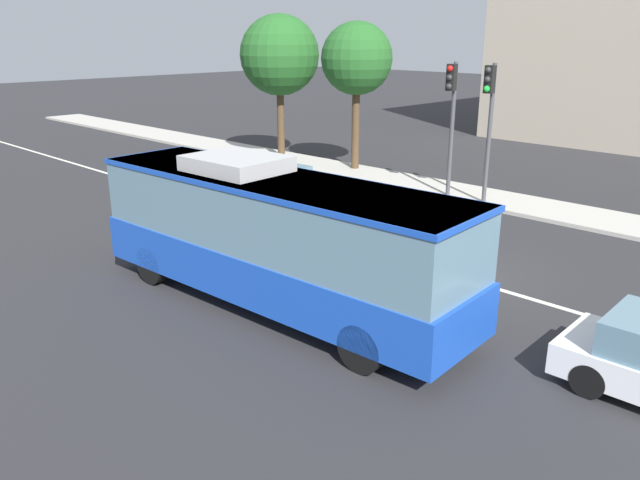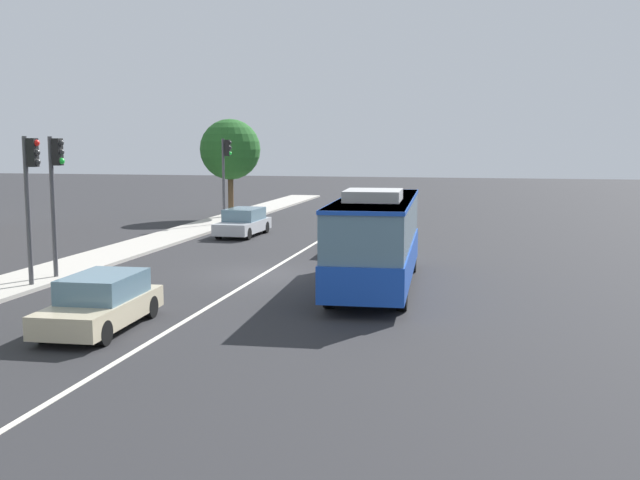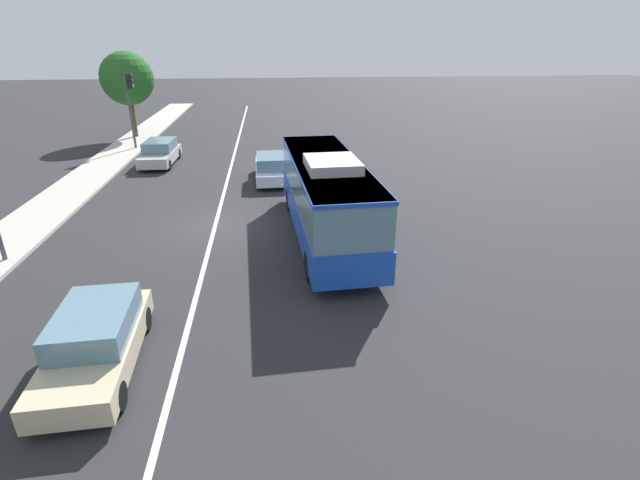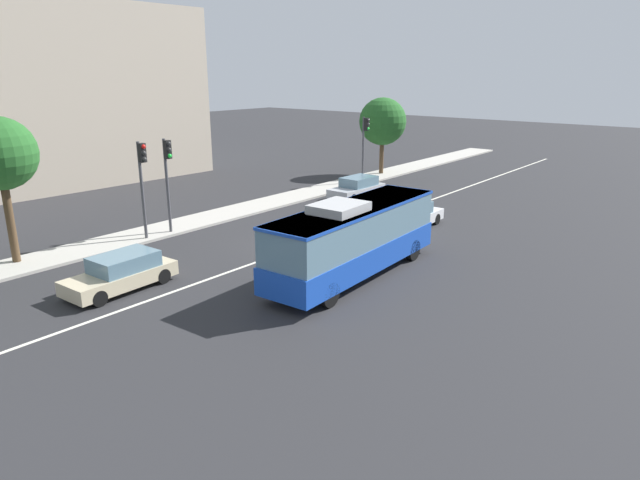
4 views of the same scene
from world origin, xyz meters
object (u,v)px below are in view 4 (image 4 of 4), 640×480
(sedan_silver, at_px, (357,188))
(traffic_light_near_corner, at_px, (365,139))
(transit_bus, at_px, (354,236))
(traffic_light_mid_block, at_px, (142,174))
(street_tree_kerbside_right, at_px, (383,122))
(sedan_white, at_px, (411,215))
(traffic_light_far_corner, at_px, (168,170))
(sedan_beige, at_px, (122,272))

(sedan_silver, relative_size, traffic_light_near_corner, 0.87)
(transit_bus, height_order, traffic_light_mid_block, traffic_light_mid_block)
(sedan_silver, distance_m, street_tree_kerbside_right, 10.17)
(traffic_light_near_corner, bearing_deg, sedan_white, -44.29)
(sedan_silver, bearing_deg, sedan_white, 58.52)
(transit_bus, bearing_deg, traffic_light_near_corner, 30.77)
(sedan_silver, height_order, sedan_white, same)
(sedan_silver, bearing_deg, traffic_light_far_corner, -8.51)
(sedan_white, distance_m, street_tree_kerbside_right, 17.38)
(sedan_beige, xyz_separation_m, traffic_light_near_corner, (24.55, 5.08, 2.84))
(sedan_silver, relative_size, street_tree_kerbside_right, 0.70)
(sedan_silver, xyz_separation_m, sedan_beige, (-20.14, -2.58, 0.00))
(transit_bus, relative_size, street_tree_kerbside_right, 1.56)
(traffic_light_mid_block, relative_size, street_tree_kerbside_right, 0.80)
(sedan_beige, height_order, traffic_light_far_corner, traffic_light_far_corner)
(transit_bus, relative_size, traffic_light_far_corner, 1.94)
(sedan_white, xyz_separation_m, street_tree_kerbside_right, (13.21, 10.65, 3.77))
(traffic_light_far_corner, bearing_deg, sedan_beige, -49.95)
(transit_bus, height_order, traffic_light_far_corner, traffic_light_far_corner)
(transit_bus, xyz_separation_m, traffic_light_near_corner, (17.29, 11.48, 1.75))
(sedan_white, distance_m, traffic_light_far_corner, 13.62)
(sedan_beige, bearing_deg, transit_bus, 135.99)
(sedan_white, xyz_separation_m, traffic_light_far_corner, (-9.41, 9.42, 2.84))
(sedan_white, distance_m, traffic_light_near_corner, 13.32)
(sedan_white, xyz_separation_m, traffic_light_near_corner, (8.93, 9.47, 2.84))
(sedan_white, relative_size, traffic_light_near_corner, 0.87)
(sedan_beige, relative_size, traffic_light_mid_block, 0.88)
(traffic_light_near_corner, xyz_separation_m, traffic_light_far_corner, (-18.34, -0.04, 0.00))
(traffic_light_near_corner, height_order, street_tree_kerbside_right, street_tree_kerbside_right)
(sedan_white, bearing_deg, traffic_light_mid_block, 138.30)
(transit_bus, distance_m, traffic_light_mid_block, 11.84)
(traffic_light_mid_block, bearing_deg, street_tree_kerbside_right, 89.33)
(sedan_white, bearing_deg, sedan_beige, 163.21)
(traffic_light_mid_block, height_order, traffic_light_far_corner, same)
(traffic_light_far_corner, bearing_deg, transit_bus, 6.26)
(traffic_light_mid_block, bearing_deg, sedan_silver, 77.43)
(transit_bus, bearing_deg, sedan_silver, 32.09)
(transit_bus, relative_size, sedan_beige, 2.21)
(sedan_beige, relative_size, street_tree_kerbside_right, 0.71)
(sedan_white, bearing_deg, street_tree_kerbside_right, 37.77)
(sedan_white, height_order, traffic_light_near_corner, traffic_light_near_corner)
(street_tree_kerbside_right, bearing_deg, sedan_beige, -167.74)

